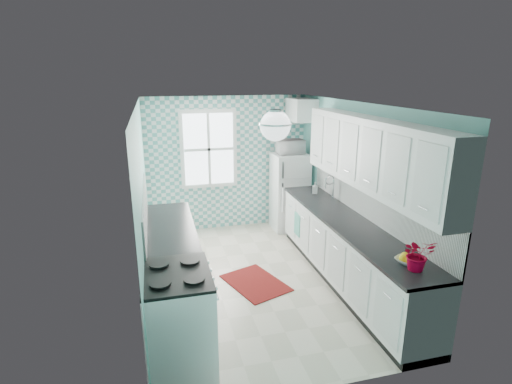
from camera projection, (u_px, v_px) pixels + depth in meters
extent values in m
cube|color=beige|center=(257.00, 280.00, 5.82)|extent=(3.00, 4.40, 0.02)
cube|color=white|center=(257.00, 103.00, 5.10)|extent=(3.00, 4.40, 0.02)
cube|color=#77C6BD|center=(227.00, 164.00, 7.51)|extent=(3.00, 0.02, 2.50)
cube|color=#77C6BD|center=(322.00, 271.00, 3.41)|extent=(3.00, 0.02, 2.50)
cube|color=#77C6BD|center=(143.00, 206.00, 5.10)|extent=(0.02, 4.40, 2.50)
cube|color=#77C6BD|center=(357.00, 190.00, 5.82)|extent=(0.02, 4.40, 2.50)
cube|color=#53A29E|center=(228.00, 164.00, 7.49)|extent=(3.00, 0.01, 2.50)
cube|color=white|center=(209.00, 149.00, 7.30)|extent=(1.04, 0.05, 1.44)
cube|color=white|center=(209.00, 149.00, 7.28)|extent=(0.90, 0.02, 1.30)
cube|color=white|center=(369.00, 201.00, 5.46)|extent=(0.02, 3.60, 0.51)
cube|color=white|center=(145.00, 212.00, 5.05)|extent=(0.02, 2.15, 0.51)
cube|color=white|center=(371.00, 154.00, 5.04)|extent=(0.33, 3.20, 0.90)
cube|color=white|center=(301.00, 110.00, 7.19)|extent=(0.40, 0.74, 0.40)
cylinder|color=silver|center=(276.00, 111.00, 4.37)|extent=(0.14, 0.14, 0.04)
cylinder|color=silver|center=(275.00, 118.00, 4.39)|extent=(0.02, 0.02, 0.12)
sphere|color=white|center=(275.00, 126.00, 4.41)|extent=(0.34, 0.34, 0.34)
cube|color=white|center=(347.00, 253.00, 5.61)|extent=(0.60, 3.60, 0.90)
cube|color=black|center=(348.00, 222.00, 5.47)|extent=(0.63, 3.60, 0.04)
cube|color=white|center=(172.00, 263.00, 5.33)|extent=(0.60, 2.15, 0.90)
cube|color=black|center=(171.00, 230.00, 5.20)|extent=(0.63, 2.15, 0.04)
cube|color=white|center=(289.00, 192.00, 7.56)|extent=(0.63, 0.60, 1.46)
cube|color=silver|center=(295.00, 178.00, 7.18)|extent=(0.62, 0.01, 0.02)
cube|color=silver|center=(283.00, 170.00, 7.06)|extent=(0.03, 0.03, 0.30)
cube|color=silver|center=(282.00, 197.00, 7.20)|extent=(0.03, 0.03, 0.54)
cube|color=white|center=(179.00, 319.00, 4.00)|extent=(0.66, 0.84, 0.99)
cube|color=black|center=(176.00, 274.00, 3.86)|extent=(0.66, 0.84, 0.03)
cube|color=black|center=(212.00, 309.00, 4.06)|extent=(0.01, 0.55, 0.33)
cube|color=silver|center=(321.00, 202.00, 6.35)|extent=(0.56, 0.47, 0.12)
cylinder|color=silver|center=(334.00, 189.00, 6.34)|extent=(0.02, 0.02, 0.30)
torus|color=silver|center=(330.00, 177.00, 6.27)|extent=(0.16, 0.02, 0.16)
cube|color=maroon|center=(255.00, 283.00, 5.70)|extent=(0.94, 1.11, 0.02)
cube|color=teal|center=(297.00, 225.00, 6.60)|extent=(0.10, 0.24, 0.38)
imported|color=white|center=(407.00, 261.00, 4.23)|extent=(0.31, 0.31, 0.06)
imported|color=red|center=(418.00, 254.00, 4.05)|extent=(0.35, 0.32, 0.35)
imported|color=#93B5C3|center=(315.00, 188.00, 6.69)|extent=(0.11, 0.11, 0.19)
imported|color=silver|center=(291.00, 147.00, 7.32)|extent=(0.49, 0.35, 0.26)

